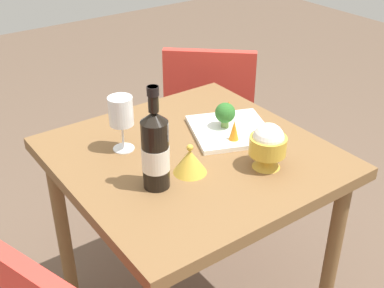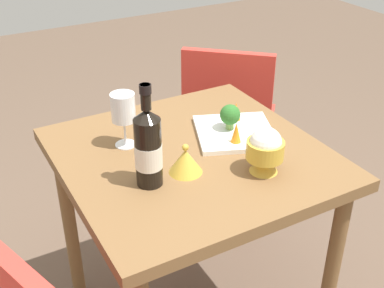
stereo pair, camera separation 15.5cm
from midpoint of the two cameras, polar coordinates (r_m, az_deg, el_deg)
name	(u,v)px [view 2 (the right image)]	position (r m, az deg, el deg)	size (l,w,h in m)	color
dining_table	(192,180)	(1.62, 2.74, -4.19)	(0.79, 0.79, 0.76)	brown
chair_near_window	(228,112)	(2.34, 6.06, 3.57)	(0.56, 0.56, 0.85)	red
wine_bottle	(148,147)	(1.36, -1.77, -0.48)	(0.08, 0.08, 0.30)	black
wine_glass	(123,109)	(1.55, -5.01, 3.93)	(0.08, 0.08, 0.18)	white
rice_bowl	(265,149)	(1.46, 11.34, -0.70)	(0.11, 0.11, 0.14)	gold
rice_bowl_lid	(186,161)	(1.45, 2.31, -2.01)	(0.10, 0.10, 0.09)	gold
serving_plate	(235,132)	(1.67, 7.55, 1.24)	(0.33, 0.33, 0.02)	white
broccoli_floret	(230,115)	(1.65, 7.04, 3.20)	(0.07, 0.07, 0.09)	#729E4C
carrot_garnish_left	(236,132)	(1.59, 7.84, 1.23)	(0.03, 0.03, 0.07)	orange
carrot_garnish_right	(236,111)	(1.72, 7.59, 3.64)	(0.03, 0.03, 0.06)	orange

